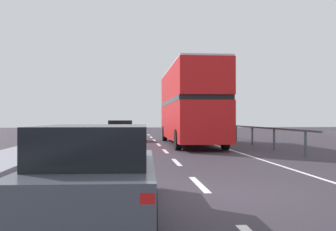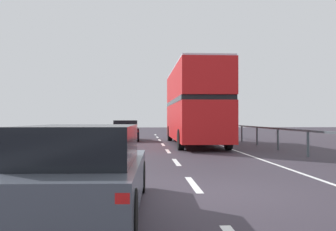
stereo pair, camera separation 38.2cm
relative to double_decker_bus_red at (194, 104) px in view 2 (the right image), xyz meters
name	(u,v)px [view 2 (the right image)]	position (x,y,z in m)	size (l,w,h in m)	color
ground_plane	(200,195)	(-1.80, -14.81, -2.40)	(73.00, 120.00, 0.10)	#312B35
lane_paint_markings	(216,154)	(0.13, -6.19, -2.35)	(3.33, 46.00, 0.01)	silver
bridge_side_railing	(291,133)	(3.50, -5.81, -1.49)	(0.10, 42.00, 1.06)	#434E54
double_decker_bus_red	(194,104)	(0.00, 0.00, 0.00)	(2.59, 10.96, 4.40)	red
hatchback_car_near	(84,170)	(-3.90, -16.32, -1.68)	(2.00, 4.63, 1.40)	#464C58
sedan_car_ahead	(125,131)	(-4.15, 4.69, -1.68)	(1.92, 4.42, 1.39)	black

